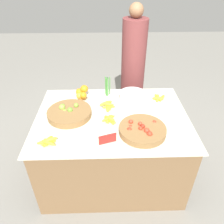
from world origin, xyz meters
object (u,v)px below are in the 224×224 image
at_px(price_sign, 108,139).
at_px(tomato_basket, 142,130).
at_px(lime_bowl, 69,113).
at_px(metal_bowl, 133,96).
at_px(vendor_person, 132,76).

bearing_deg(price_sign, tomato_basket, 4.96).
relative_size(tomato_basket, price_sign, 2.81).
distance_m(lime_bowl, metal_bowl, 0.72).
bearing_deg(metal_bowl, price_sign, -112.00).
bearing_deg(lime_bowl, vendor_person, 51.27).
bearing_deg(tomato_basket, vendor_person, 87.85).
relative_size(lime_bowl, vendor_person, 0.25).
bearing_deg(tomato_basket, price_sign, -157.68).
xyz_separation_m(metal_bowl, price_sign, (-0.28, -0.70, 0.01)).
distance_m(lime_bowl, price_sign, 0.54).
bearing_deg(metal_bowl, vendor_person, 83.75).
relative_size(lime_bowl, price_sign, 2.89).
xyz_separation_m(lime_bowl, price_sign, (0.37, -0.40, 0.01)).
bearing_deg(metal_bowl, lime_bowl, -155.21).
relative_size(lime_bowl, tomato_basket, 1.03).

